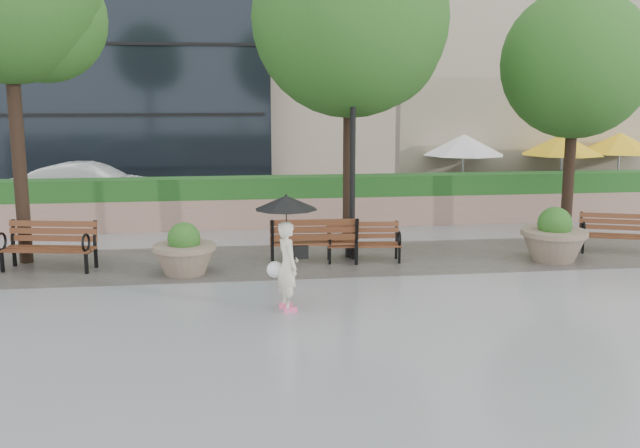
{
  "coord_description": "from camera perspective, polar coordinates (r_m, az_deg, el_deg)",
  "views": [
    {
      "loc": [
        -0.84,
        -11.82,
        3.54
      ],
      "look_at": [
        0.9,
        1.3,
        1.1
      ],
      "focal_mm": 40.0,
      "sensor_mm": 36.0,
      "label": 1
    }
  ],
  "objects": [
    {
      "name": "ground",
      "position": [
        12.37,
        -3.36,
        -6.2
      ],
      "size": [
        100.0,
        100.0,
        0.0
      ],
      "primitive_type": "plane",
      "color": "gray",
      "rests_on": "ground"
    },
    {
      "name": "patio_umb_yellow_b",
      "position": [
        24.24,
        22.87,
        5.96
      ],
      "size": [
        2.5,
        2.5,
        2.3
      ],
      "color": "black",
      "rests_on": "ground"
    },
    {
      "name": "tree_1",
      "position": [
        16.36,
        2.92,
        15.61
      ],
      "size": [
        4.34,
        4.34,
        7.32
      ],
      "color": "black",
      "rests_on": "ground"
    },
    {
      "name": "tree_2",
      "position": [
        19.02,
        20.07,
        11.6
      ],
      "size": [
        3.69,
        3.64,
        6.06
      ],
      "color": "black",
      "rests_on": "ground"
    },
    {
      "name": "car_right",
      "position": [
        22.84,
        -17.98,
        2.85
      ],
      "size": [
        4.57,
        2.22,
        1.44
      ],
      "primitive_type": "imported",
      "rotation": [
        0.0,
        0.0,
        1.41
      ],
      "color": "silver",
      "rests_on": "ground"
    },
    {
      "name": "cafe_hedge",
      "position": [
        22.17,
        18.9,
        1.87
      ],
      "size": [
        8.0,
        0.5,
        0.9
      ],
      "primitive_type": "cube",
      "color": "#1E4E1A",
      "rests_on": "ground"
    },
    {
      "name": "planter_left",
      "position": [
        14.3,
        -10.78,
        -2.39
      ],
      "size": [
        1.25,
        1.25,
        1.05
      ],
      "color": "#7F6B56",
      "rests_on": "ground"
    },
    {
      "name": "patio_umb_yellow_a",
      "position": [
        22.84,
        18.82,
        6.0
      ],
      "size": [
        2.5,
        2.5,
        2.3
      ],
      "color": "black",
      "rests_on": "ground"
    },
    {
      "name": "patio_umb_white",
      "position": [
        21.97,
        11.42,
        6.2
      ],
      "size": [
        2.5,
        2.5,
        2.3
      ],
      "color": "black",
      "rests_on": "ground"
    },
    {
      "name": "bench_1",
      "position": [
        15.41,
        -20.82,
        -2.43
      ],
      "size": [
        1.92,
        1.07,
        0.98
      ],
      "rotation": [
        0.0,
        0.0,
        -0.2
      ],
      "color": "brown",
      "rests_on": "ground"
    },
    {
      "name": "bench_3",
      "position": [
        15.16,
        3.5,
        -2.13
      ],
      "size": [
        1.59,
        0.74,
        0.83
      ],
      "rotation": [
        0.0,
        0.0,
        -0.08
      ],
      "color": "brown",
      "rests_on": "ground"
    },
    {
      "name": "hedge_wall",
      "position": [
        19.06,
        -4.94,
        1.73
      ],
      "size": [
        24.0,
        0.8,
        1.35
      ],
      "color": "#A27668",
      "rests_on": "ground"
    },
    {
      "name": "cobble_strip",
      "position": [
        15.26,
        -4.2,
        -2.98
      ],
      "size": [
        28.0,
        3.2,
        0.01
      ],
      "primitive_type": "cube",
      "color": "#383330",
      "rests_on": "ground"
    },
    {
      "name": "pedestrian",
      "position": [
        11.64,
        -2.67,
        -1.38
      ],
      "size": [
        1.03,
        1.03,
        1.9
      ],
      "rotation": [
        0.0,
        0.0,
        1.8
      ],
      "color": "beige",
      "rests_on": "ground"
    },
    {
      "name": "asphalt_street",
      "position": [
        23.11,
        -5.38,
        1.59
      ],
      "size": [
        40.0,
        7.0,
        0.0
      ],
      "primitive_type": "cube",
      "color": "black",
      "rests_on": "ground"
    },
    {
      "name": "planter_right",
      "position": [
        15.96,
        18.2,
        -1.22
      ],
      "size": [
        1.39,
        1.39,
        1.17
      ],
      "color": "#7F6B56",
      "rests_on": "ground"
    },
    {
      "name": "bench_4",
      "position": [
        17.28,
        22.71,
        -1.32
      ],
      "size": [
        1.72,
        1.15,
        0.87
      ],
      "rotation": [
        0.0,
        0.0,
        -0.34
      ],
      "color": "brown",
      "rests_on": "ground"
    },
    {
      "name": "bench_2",
      "position": [
        14.98,
        -0.5,
        -2.07
      ],
      "size": [
        1.87,
        0.81,
        0.98
      ],
      "rotation": [
        0.0,
        0.0,
        3.1
      ],
      "color": "brown",
      "rests_on": "ground"
    },
    {
      "name": "cafe_wall",
      "position": [
        24.2,
        17.88,
        6.3
      ],
      "size": [
        10.0,
        0.6,
        4.0
      ],
      "primitive_type": "cube",
      "color": "tan",
      "rests_on": "ground"
    },
    {
      "name": "lamppost",
      "position": [
        15.31,
        2.62,
        4.18
      ],
      "size": [
        0.28,
        0.28,
        4.24
      ],
      "color": "black",
      "rests_on": "ground"
    }
  ]
}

